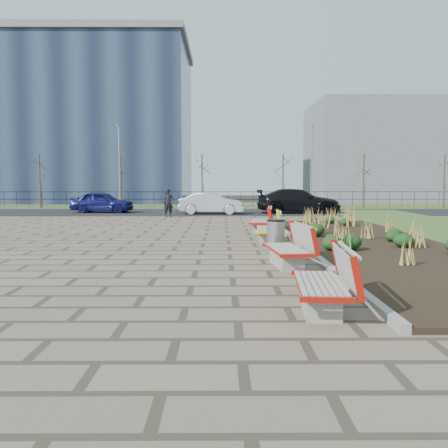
{
  "coord_description": "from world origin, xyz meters",
  "views": [
    {
      "loc": [
        1.42,
        -10.57,
        2.09
      ],
      "look_at": [
        1.5,
        3.0,
        0.9
      ],
      "focal_mm": 40.0,
      "sensor_mm": 36.0,
      "label": 1
    }
  ],
  "objects_px": {
    "pedestrian": "(168,203)",
    "car_black": "(298,201)",
    "bench_c": "(267,227)",
    "bench_d": "(260,220)",
    "lamp_east": "(311,167)",
    "car_silver": "(212,203)",
    "bench_b": "(286,246)",
    "car_blue": "(102,202)",
    "lamp_west": "(119,167)",
    "litter_bin": "(276,238)",
    "bench_a": "(320,280)"
  },
  "relations": [
    {
      "from": "bench_b",
      "to": "lamp_east",
      "type": "height_order",
      "value": "lamp_east"
    },
    {
      "from": "bench_b",
      "to": "lamp_west",
      "type": "bearing_deg",
      "value": 104.19
    },
    {
      "from": "bench_a",
      "to": "pedestrian",
      "type": "relative_size",
      "value": 1.3
    },
    {
      "from": "lamp_east",
      "to": "litter_bin",
      "type": "bearing_deg",
      "value": -102.54
    },
    {
      "from": "litter_bin",
      "to": "pedestrian",
      "type": "height_order",
      "value": "pedestrian"
    },
    {
      "from": "bench_d",
      "to": "car_blue",
      "type": "bearing_deg",
      "value": 134.03
    },
    {
      "from": "litter_bin",
      "to": "car_silver",
      "type": "xyz_separation_m",
      "value": [
        -2.14,
        16.87,
        0.19
      ]
    },
    {
      "from": "pedestrian",
      "to": "car_blue",
      "type": "height_order",
      "value": "pedestrian"
    },
    {
      "from": "bench_a",
      "to": "car_blue",
      "type": "distance_m",
      "value": 26.08
    },
    {
      "from": "bench_a",
      "to": "lamp_east",
      "type": "bearing_deg",
      "value": 85.01
    },
    {
      "from": "car_black",
      "to": "lamp_east",
      "type": "distance_m",
      "value": 5.7
    },
    {
      "from": "litter_bin",
      "to": "car_silver",
      "type": "relative_size",
      "value": 0.24
    },
    {
      "from": "bench_d",
      "to": "pedestrian",
      "type": "height_order",
      "value": "pedestrian"
    },
    {
      "from": "bench_a",
      "to": "car_blue",
      "type": "relative_size",
      "value": 0.53
    },
    {
      "from": "bench_d",
      "to": "car_silver",
      "type": "bearing_deg",
      "value": 108.07
    },
    {
      "from": "litter_bin",
      "to": "lamp_west",
      "type": "bearing_deg",
      "value": 111.6
    },
    {
      "from": "car_blue",
      "to": "lamp_west",
      "type": "distance_m",
      "value": 4.93
    },
    {
      "from": "pedestrian",
      "to": "car_black",
      "type": "relative_size",
      "value": 0.31
    },
    {
      "from": "bench_a",
      "to": "litter_bin",
      "type": "relative_size",
      "value": 2.17
    },
    {
      "from": "bench_c",
      "to": "bench_b",
      "type": "bearing_deg",
      "value": -83.77
    },
    {
      "from": "bench_b",
      "to": "car_blue",
      "type": "height_order",
      "value": "car_blue"
    },
    {
      "from": "bench_d",
      "to": "lamp_west",
      "type": "height_order",
      "value": "lamp_west"
    },
    {
      "from": "bench_b",
      "to": "car_silver",
      "type": "height_order",
      "value": "car_silver"
    },
    {
      "from": "bench_a",
      "to": "bench_b",
      "type": "relative_size",
      "value": 1.0
    },
    {
      "from": "pedestrian",
      "to": "car_black",
      "type": "xyz_separation_m",
      "value": [
        7.9,
        3.28,
        -0.02
      ]
    },
    {
      "from": "bench_b",
      "to": "bench_c",
      "type": "relative_size",
      "value": 1.0
    },
    {
      "from": "car_silver",
      "to": "lamp_east",
      "type": "bearing_deg",
      "value": -48.21
    },
    {
      "from": "bench_a",
      "to": "bench_c",
      "type": "bearing_deg",
      "value": 94.89
    },
    {
      "from": "bench_c",
      "to": "lamp_east",
      "type": "bearing_deg",
      "value": 81.96
    },
    {
      "from": "car_blue",
      "to": "car_black",
      "type": "distance_m",
      "value": 12.61
    },
    {
      "from": "bench_c",
      "to": "pedestrian",
      "type": "height_order",
      "value": "pedestrian"
    },
    {
      "from": "bench_c",
      "to": "car_blue",
      "type": "height_order",
      "value": "car_blue"
    },
    {
      "from": "car_blue",
      "to": "lamp_west",
      "type": "relative_size",
      "value": 0.66
    },
    {
      "from": "bench_b",
      "to": "car_silver",
      "type": "xyz_separation_m",
      "value": [
        -2.17,
        18.84,
        0.18
      ]
    },
    {
      "from": "bench_a",
      "to": "bench_d",
      "type": "distance_m",
      "value": 12.29
    },
    {
      "from": "bench_a",
      "to": "lamp_east",
      "type": "height_order",
      "value": "lamp_east"
    },
    {
      "from": "pedestrian",
      "to": "lamp_east",
      "type": "xyz_separation_m",
      "value": [
        9.58,
        8.24,
        2.23
      ]
    },
    {
      "from": "bench_c",
      "to": "bench_d",
      "type": "relative_size",
      "value": 1.0
    },
    {
      "from": "car_silver",
      "to": "lamp_west",
      "type": "height_order",
      "value": "lamp_west"
    },
    {
      "from": "lamp_east",
      "to": "car_silver",
      "type": "bearing_deg",
      "value": -141.17
    },
    {
      "from": "bench_a",
      "to": "litter_bin",
      "type": "height_order",
      "value": "bench_a"
    },
    {
      "from": "pedestrian",
      "to": "car_blue",
      "type": "xyz_separation_m",
      "value": [
        -4.69,
        3.91,
        -0.11
      ]
    },
    {
      "from": "car_blue",
      "to": "car_black",
      "type": "height_order",
      "value": "car_black"
    },
    {
      "from": "bench_a",
      "to": "bench_c",
      "type": "relative_size",
      "value": 1.0
    },
    {
      "from": "lamp_west",
      "to": "car_black",
      "type": "bearing_deg",
      "value": -21.94
    },
    {
      "from": "bench_c",
      "to": "car_black",
      "type": "relative_size",
      "value": 0.4
    },
    {
      "from": "car_silver",
      "to": "car_black",
      "type": "xyz_separation_m",
      "value": [
        5.49,
        0.81,
        0.11
      ]
    },
    {
      "from": "car_black",
      "to": "bench_d",
      "type": "bearing_deg",
      "value": 167.15
    },
    {
      "from": "bench_c",
      "to": "car_blue",
      "type": "bearing_deg",
      "value": 127.4
    },
    {
      "from": "bench_c",
      "to": "car_blue",
      "type": "distance_m",
      "value": 17.91
    }
  ]
}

